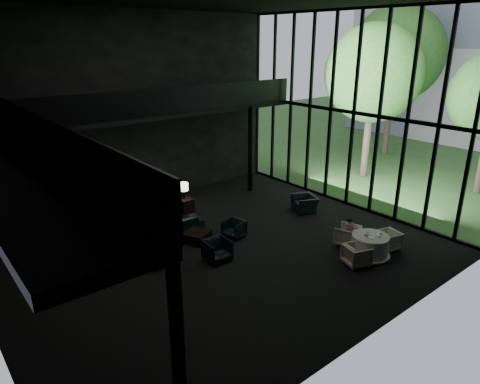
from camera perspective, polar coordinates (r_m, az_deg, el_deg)
floor at (r=14.91m, az=-2.78°, el=-7.63°), size 14.00×12.00×0.02m
wall_back at (r=18.65m, az=-14.19°, el=10.38°), size 14.00×0.04×8.00m
wall_front at (r=9.53m, az=18.76°, el=1.24°), size 14.00×0.04×8.00m
curtain_wall at (r=18.43m, az=14.94°, el=10.21°), size 0.20×12.00×8.00m
mezzanine_left at (r=11.23m, az=-28.63°, el=2.56°), size 2.00×12.00×0.25m
mezzanine_back at (r=18.22m, az=-9.94°, el=10.47°), size 12.00×2.00×0.25m
railing_left at (r=11.30m, az=-24.19°, el=6.51°), size 0.06×12.00×1.00m
railing_back at (r=17.28m, az=-8.38°, el=12.07°), size 12.00×0.06×1.00m
column_sw at (r=7.52m, az=-8.23°, el=-20.76°), size 0.24×0.24×4.00m
column_nw at (r=17.34m, az=-28.19°, el=1.10°), size 0.24×0.24×4.00m
column_ne at (r=19.96m, az=1.41°, el=5.69°), size 0.24×0.24×4.00m
tree_near at (r=22.73m, az=17.37°, el=14.83°), size 4.80×4.80×7.65m
tree_far at (r=27.97m, az=20.06°, el=16.87°), size 5.60×5.60×8.80m
console at (r=17.31m, az=-11.84°, el=-2.70°), size 2.28×0.52×0.73m
bronze_urn at (r=17.02m, az=-12.18°, el=0.43°), size 0.78×0.78×1.46m
side_table_left at (r=16.71m, az=-16.59°, el=-4.32°), size 0.49×0.49×0.54m
table_lamp_left at (r=16.37m, az=-16.77°, el=-1.89°), size 0.42×0.42×0.71m
side_table_right at (r=18.00m, az=-7.22°, el=-1.79°), size 0.53×0.53×0.58m
table_lamp_right at (r=17.84m, az=-7.55°, el=0.62°), size 0.40×0.40×0.66m
sofa at (r=15.99m, az=-8.82°, el=-4.12°), size 2.30×0.81×0.88m
lounge_armchair_west at (r=14.07m, az=-10.94°, el=-7.77°), size 0.95×0.99×0.87m
lounge_armchair_east at (r=15.63m, az=-0.81°, el=-4.92°), size 0.72×0.75×0.66m
lounge_armchair_south at (r=14.05m, az=-3.06°, el=-7.59°), size 0.83×0.78×0.82m
window_armchair at (r=18.14m, az=8.66°, el=-1.26°), size 0.93×1.11×0.83m
coffee_table at (r=15.45m, az=-5.78°, el=-5.92°), size 1.10×1.10×0.37m
dining_table at (r=14.94m, az=16.89°, el=-7.06°), size 1.37×1.37×0.75m
dining_chair_north at (r=15.51m, az=14.13°, el=-5.51°), size 0.95×0.92×0.78m
dining_chair_east at (r=15.63m, az=19.15°, el=-6.07°), size 0.75×0.78×0.67m
dining_chair_west at (r=14.28m, az=15.30°, el=-8.03°), size 0.87×0.89×0.74m
child at (r=15.29m, az=14.37°, el=-4.44°), size 0.28×0.28×0.60m
plate_a at (r=14.63m, az=17.11°, el=-5.82°), size 0.27×0.27×0.01m
plate_b at (r=15.03m, az=16.75°, el=-5.08°), size 0.23×0.23×0.02m
saucer at (r=14.88m, az=17.87°, el=-5.45°), size 0.22×0.22×0.01m
coffee_cup at (r=14.93m, az=18.28°, el=-5.26°), size 0.11×0.11×0.07m
cereal_bowl at (r=14.71m, az=16.52°, el=-5.47°), size 0.16×0.16×0.08m
cream_pot at (r=14.71m, az=18.06°, el=-5.67°), size 0.06×0.06×0.07m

